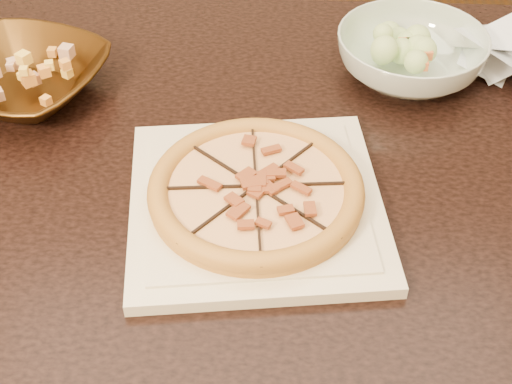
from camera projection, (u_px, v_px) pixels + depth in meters
floor at (268, 362)px, 1.65m from camera, size 4.00×4.00×0.02m
dining_table at (178, 197)px, 1.10m from camera, size 1.40×0.95×0.75m
plate at (256, 203)px, 0.93m from camera, size 0.35×0.35×0.02m
pizza at (256, 190)px, 0.91m from camera, size 0.28×0.28×0.03m
bronze_bowl at (23, 78)px, 1.10m from camera, size 0.32×0.32×0.06m
mixed_dish at (15, 54)px, 1.07m from camera, size 0.11×0.12×0.03m
salad_bowl at (410, 56)px, 1.13m from camera, size 0.25×0.25×0.07m
salad at (414, 25)px, 1.09m from camera, size 0.09×0.11×0.04m
cling_film at (497, 56)px, 1.15m from camera, size 0.17×0.15×0.05m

